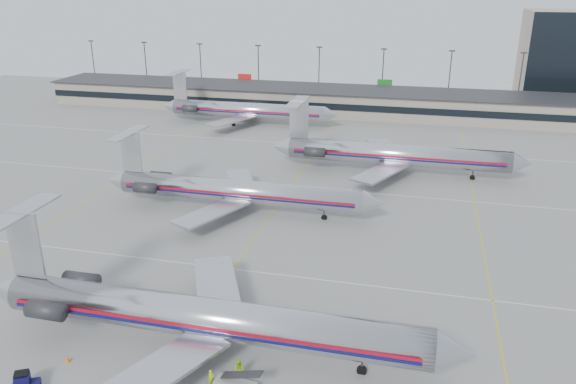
% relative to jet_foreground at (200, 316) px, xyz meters
% --- Properties ---
extents(ground, '(260.00, 260.00, 0.00)m').
position_rel_jet_foreground_xyz_m(ground, '(-2.21, 5.62, -3.62)').
color(ground, gray).
rests_on(ground, ground).
extents(apron_markings, '(160.00, 0.15, 0.02)m').
position_rel_jet_foreground_xyz_m(apron_markings, '(-2.21, 15.62, -3.61)').
color(apron_markings, silver).
rests_on(apron_markings, ground).
extents(terminal, '(162.00, 17.00, 6.25)m').
position_rel_jet_foreground_xyz_m(terminal, '(-2.21, 103.59, -0.46)').
color(terminal, gray).
rests_on(terminal, ground).
extents(light_mast_row, '(163.60, 0.40, 15.28)m').
position_rel_jet_foreground_xyz_m(light_mast_row, '(-2.21, 117.62, 4.96)').
color(light_mast_row, '#38383D').
rests_on(light_mast_row, ground).
extents(jet_foreground, '(47.62, 28.04, 12.47)m').
position_rel_jet_foreground_xyz_m(jet_foreground, '(0.00, 0.00, 0.00)').
color(jet_foreground, silver).
rests_on(jet_foreground, ground).
extents(jet_second_row, '(43.61, 25.68, 11.42)m').
position_rel_jet_foreground_xyz_m(jet_second_row, '(-8.15, 33.10, -0.30)').
color(jet_second_row, silver).
rests_on(jet_second_row, ground).
extents(jet_third_row, '(46.00, 28.30, 12.58)m').
position_rel_jet_foreground_xyz_m(jet_third_row, '(13.67, 56.58, 0.03)').
color(jet_third_row, silver).
rests_on(jet_third_row, ground).
extents(jet_back_row, '(44.27, 27.23, 12.10)m').
position_rel_jet_foreground_xyz_m(jet_back_row, '(-23.37, 85.55, -0.10)').
color(jet_back_row, silver).
rests_on(jet_back_row, ground).
extents(tug_left, '(2.47, 2.04, 1.80)m').
position_rel_jet_foreground_xyz_m(tug_left, '(-12.49, -9.03, -2.80)').
color(tug_left, '#0C0A39').
rests_on(tug_left, ground).
extents(belt_loader, '(4.42, 1.79, 2.29)m').
position_rel_jet_foreground_xyz_m(belt_loader, '(5.02, -4.59, -3.00)').
color(belt_loader, '#9C9C9C').
rests_on(belt_loader, ground).
extents(ramp_worker_near, '(0.66, 0.71, 1.64)m').
position_rel_jet_foreground_xyz_m(ramp_worker_near, '(2.80, -4.71, -2.80)').
color(ramp_worker_near, '#B7E115').
rests_on(ramp_worker_near, ground).
extents(ramp_worker_far, '(1.11, 0.98, 1.94)m').
position_rel_jet_foreground_xyz_m(ramp_worker_far, '(4.85, -3.29, -2.65)').
color(ramp_worker_far, '#99D614').
rests_on(ramp_worker_far, ground).
extents(cone_left, '(0.63, 0.63, 0.66)m').
position_rel_jet_foreground_xyz_m(cone_left, '(-11.27, -4.82, -3.29)').
color(cone_left, orange).
rests_on(cone_left, ground).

